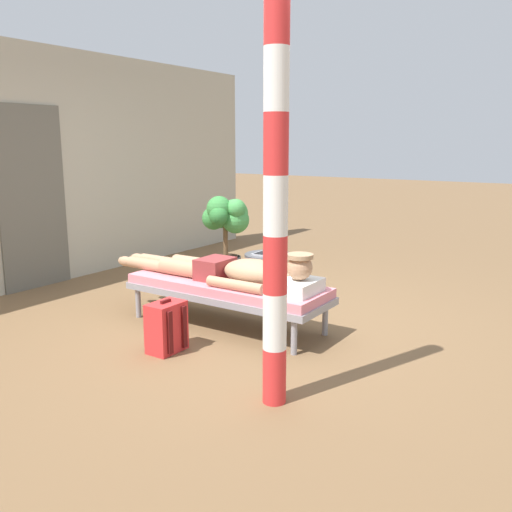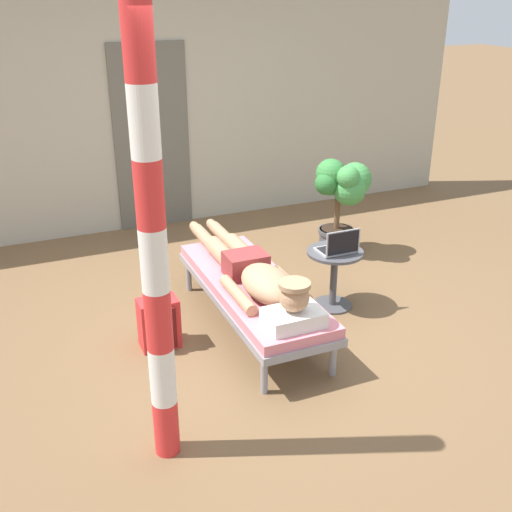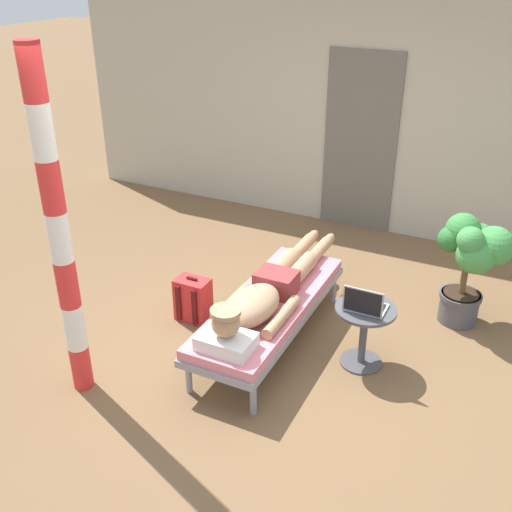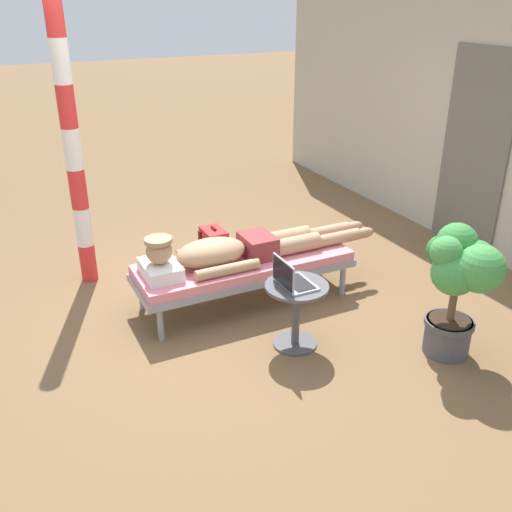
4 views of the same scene
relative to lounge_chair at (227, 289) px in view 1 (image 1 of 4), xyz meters
name	(u,v)px [view 1 (image 1 of 4)]	position (x,y,z in m)	size (l,w,h in m)	color
ground_plane	(248,323)	(0.16, -0.12, -0.35)	(40.00, 40.00, 0.00)	brown
house_wall_back	(32,168)	(0.00, 2.73, 1.00)	(7.60, 0.20, 2.70)	#B2AD99
house_door_panel	(32,198)	(-0.10, 2.62, 0.67)	(0.84, 0.03, 2.04)	#625F54
lounge_chair	(227,289)	(0.00, 0.00, 0.00)	(0.64, 1.90, 0.42)	gray
person_reclining	(233,271)	(0.00, -0.07, 0.17)	(0.53, 2.17, 0.33)	white
side_table	(268,270)	(0.79, 0.06, 0.01)	(0.48, 0.48, 0.52)	#4C4C51
laptop	(273,249)	(0.79, 0.01, 0.24)	(0.31, 0.24, 0.23)	#A5A8AD
backpack	(166,327)	(-0.77, 0.03, -0.15)	(0.30, 0.26, 0.42)	red
potted_plant	(226,224)	(1.42, 1.05, 0.32)	(0.63, 0.59, 1.02)	#4C4C51
porch_post	(276,206)	(-1.04, -1.14, 0.92)	(0.15, 0.15, 2.53)	red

